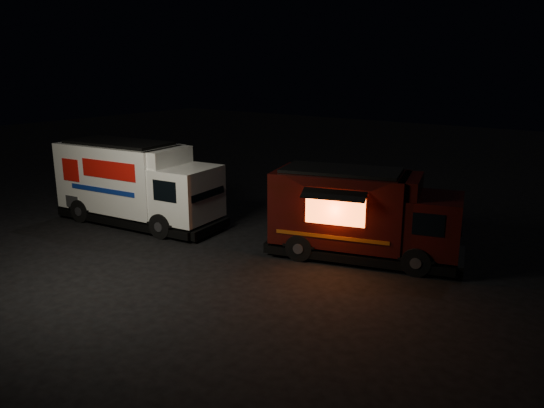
{
  "coord_description": "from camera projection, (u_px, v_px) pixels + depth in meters",
  "views": [
    {
      "loc": [
        10.97,
        -11.34,
        5.76
      ],
      "look_at": [
        1.19,
        2.0,
        1.36
      ],
      "focal_mm": 35.0,
      "sensor_mm": 36.0,
      "label": 1
    }
  ],
  "objects": [
    {
      "name": "red_truck",
      "position": [
        365.0,
        215.0,
        15.93
      ],
      "size": [
        6.19,
        3.66,
        2.71
      ],
      "primitive_type": null,
      "rotation": [
        0.0,
        0.0,
        0.28
      ],
      "color": "#320909",
      "rests_on": "ground"
    },
    {
      "name": "ground",
      "position": [
        204.0,
        253.0,
        16.59
      ],
      "size": [
        80.0,
        80.0,
        0.0
      ],
      "primitive_type": "plane",
      "color": "black",
      "rests_on": "ground"
    },
    {
      "name": "white_truck",
      "position": [
        139.0,
        184.0,
        19.4
      ],
      "size": [
        6.84,
        3.0,
        3.0
      ],
      "primitive_type": null,
      "rotation": [
        0.0,
        0.0,
        0.11
      ],
      "color": "white",
      "rests_on": "ground"
    }
  ]
}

